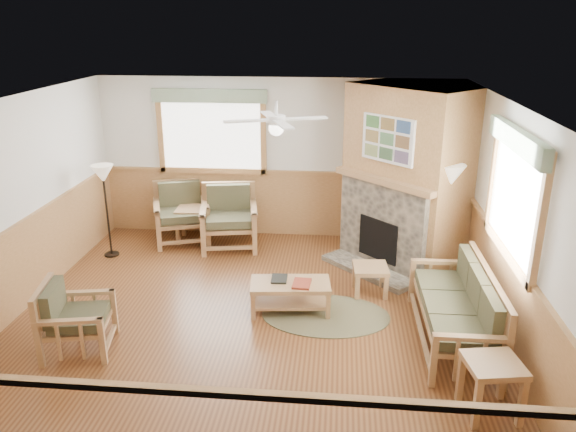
# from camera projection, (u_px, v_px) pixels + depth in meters

# --- Properties ---
(floor) EXTENTS (6.00, 6.00, 0.01)m
(floor) POSITION_uv_depth(u_px,v_px,m) (251.00, 319.00, 7.11)
(floor) COLOR brown
(floor) RESTS_ON ground
(ceiling) EXTENTS (6.00, 6.00, 0.01)m
(ceiling) POSITION_uv_depth(u_px,v_px,m) (246.00, 104.00, 6.20)
(ceiling) COLOR white
(ceiling) RESTS_ON floor
(wall_back) EXTENTS (6.00, 0.02, 2.70)m
(wall_back) POSITION_uv_depth(u_px,v_px,m) (277.00, 159.00, 9.47)
(wall_back) COLOR white
(wall_back) RESTS_ON floor
(wall_front) EXTENTS (6.00, 0.02, 2.70)m
(wall_front) POSITION_uv_depth(u_px,v_px,m) (179.00, 366.00, 3.84)
(wall_front) COLOR white
(wall_front) RESTS_ON floor
(wall_left) EXTENTS (0.02, 6.00, 2.70)m
(wall_left) POSITION_uv_depth(u_px,v_px,m) (9.00, 211.00, 6.92)
(wall_left) COLOR white
(wall_left) RESTS_ON floor
(wall_right) EXTENTS (0.02, 6.00, 2.70)m
(wall_right) POSITION_uv_depth(u_px,v_px,m) (509.00, 227.00, 6.39)
(wall_right) COLOR white
(wall_right) RESTS_ON floor
(wainscot) EXTENTS (6.00, 6.00, 1.10)m
(wainscot) POSITION_uv_depth(u_px,v_px,m) (250.00, 280.00, 6.92)
(wainscot) COLOR #A77644
(wainscot) RESTS_ON floor
(fireplace) EXTENTS (3.11, 3.11, 2.70)m
(fireplace) POSITION_uv_depth(u_px,v_px,m) (406.00, 177.00, 8.39)
(fireplace) COLOR #A77644
(fireplace) RESTS_ON floor
(window_back) EXTENTS (1.90, 0.16, 1.50)m
(window_back) POSITION_uv_depth(u_px,v_px,m) (210.00, 87.00, 9.13)
(window_back) COLOR white
(window_back) RESTS_ON wall_back
(window_right) EXTENTS (0.16, 1.90, 1.50)m
(window_right) POSITION_uv_depth(u_px,v_px,m) (526.00, 127.00, 5.81)
(window_right) COLOR white
(window_right) RESTS_ON wall_right
(ceiling_fan) EXTENTS (1.59, 1.59, 0.36)m
(ceiling_fan) POSITION_uv_depth(u_px,v_px,m) (276.00, 104.00, 6.47)
(ceiling_fan) COLOR white
(ceiling_fan) RESTS_ON ceiling
(sofa) EXTENTS (1.92, 0.80, 0.88)m
(sofa) POSITION_uv_depth(u_px,v_px,m) (454.00, 306.00, 6.50)
(sofa) COLOR #A2774B
(sofa) RESTS_ON floor
(armchair_back_left) EXTENTS (1.10, 1.10, 0.98)m
(armchair_back_left) POSITION_uv_depth(u_px,v_px,m) (181.00, 213.00, 9.45)
(armchair_back_left) COLOR #A2774B
(armchair_back_left) RESTS_ON floor
(armchair_back_right) EXTENTS (1.03, 1.03, 1.00)m
(armchair_back_right) POSITION_uv_depth(u_px,v_px,m) (229.00, 218.00, 9.20)
(armchair_back_right) COLOR #A2774B
(armchair_back_right) RESTS_ON floor
(armchair_left) EXTENTS (0.85, 0.85, 0.82)m
(armchair_left) POSITION_uv_depth(u_px,v_px,m) (77.00, 317.00, 6.33)
(armchair_left) COLOR #A2774B
(armchair_left) RESTS_ON floor
(coffee_table) EXTENTS (1.07, 0.61, 0.41)m
(coffee_table) POSITION_uv_depth(u_px,v_px,m) (290.00, 297.00, 7.23)
(coffee_table) COLOR #A2774B
(coffee_table) RESTS_ON floor
(end_table_chairs) EXTENTS (0.54, 0.52, 0.58)m
(end_table_chairs) POSITION_uv_depth(u_px,v_px,m) (193.00, 224.00, 9.52)
(end_table_chairs) COLOR #A2774B
(end_table_chairs) RESTS_ON floor
(end_table_sofa) EXTENTS (0.59, 0.57, 0.57)m
(end_table_sofa) POSITION_uv_depth(u_px,v_px,m) (491.00, 388.00, 5.33)
(end_table_sofa) COLOR #A2774B
(end_table_sofa) RESTS_ON floor
(footstool) EXTENTS (0.50, 0.50, 0.40)m
(footstool) POSITION_uv_depth(u_px,v_px,m) (370.00, 280.00, 7.71)
(footstool) COLOR #A2774B
(footstool) RESTS_ON floor
(braided_rug) EXTENTS (2.10, 2.10, 0.01)m
(braided_rug) POSITION_uv_depth(u_px,v_px,m) (326.00, 315.00, 7.18)
(braided_rug) COLOR brown
(braided_rug) RESTS_ON floor
(floor_lamp_left) EXTENTS (0.41, 0.41, 1.50)m
(floor_lamp_left) POSITION_uv_depth(u_px,v_px,m) (107.00, 211.00, 8.76)
(floor_lamp_left) COLOR black
(floor_lamp_left) RESTS_ON floor
(floor_lamp_right) EXTENTS (0.49, 0.49, 1.75)m
(floor_lamp_right) POSITION_uv_depth(u_px,v_px,m) (445.00, 225.00, 7.83)
(floor_lamp_right) COLOR black
(floor_lamp_right) RESTS_ON floor
(book_red) EXTENTS (0.24, 0.31, 0.03)m
(book_red) POSITION_uv_depth(u_px,v_px,m) (302.00, 283.00, 7.10)
(book_red) COLOR maroon
(book_red) RESTS_ON coffee_table
(book_dark) EXTENTS (0.21, 0.28, 0.03)m
(book_dark) POSITION_uv_depth(u_px,v_px,m) (279.00, 278.00, 7.24)
(book_dark) COLOR black
(book_dark) RESTS_ON coffee_table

